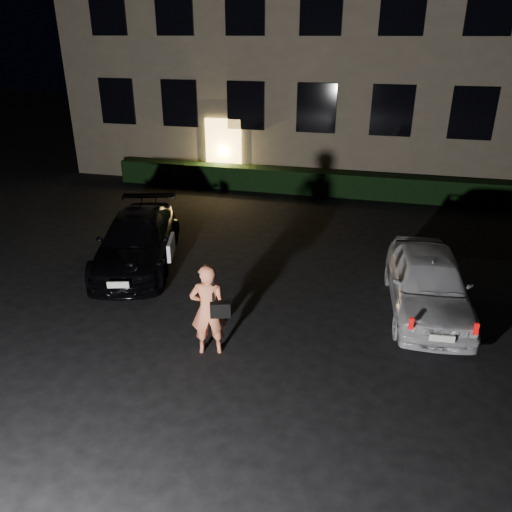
# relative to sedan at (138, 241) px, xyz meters

# --- Properties ---
(ground) EXTENTS (80.00, 80.00, 0.00)m
(ground) POSITION_rel_sedan_xyz_m (3.37, -3.27, -0.64)
(ground) COLOR black
(ground) RESTS_ON ground
(building) EXTENTS (20.00, 8.11, 12.00)m
(building) POSITION_rel_sedan_xyz_m (3.37, 11.72, 5.36)
(building) COLOR brown
(building) RESTS_ON ground
(hedge) EXTENTS (15.00, 0.70, 0.85)m
(hedge) POSITION_rel_sedan_xyz_m (3.37, 7.23, -0.21)
(hedge) COLOR black
(hedge) RESTS_ON ground
(sedan) EXTENTS (2.92, 4.71, 1.27)m
(sedan) POSITION_rel_sedan_xyz_m (0.00, 0.00, 0.00)
(sedan) COLOR black
(sedan) RESTS_ON ground
(hatch) EXTENTS (1.86, 3.99, 1.32)m
(hatch) POSITION_rel_sedan_xyz_m (7.00, -0.65, 0.02)
(hatch) COLOR silver
(hatch) RESTS_ON ground
(man) EXTENTS (0.82, 0.60, 1.79)m
(man) POSITION_rel_sedan_xyz_m (3.04, -3.24, 0.26)
(man) COLOR #E47950
(man) RESTS_ON ground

